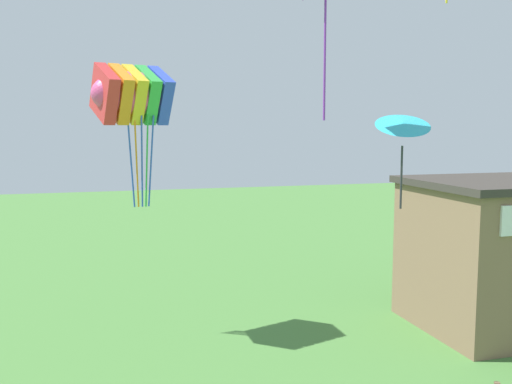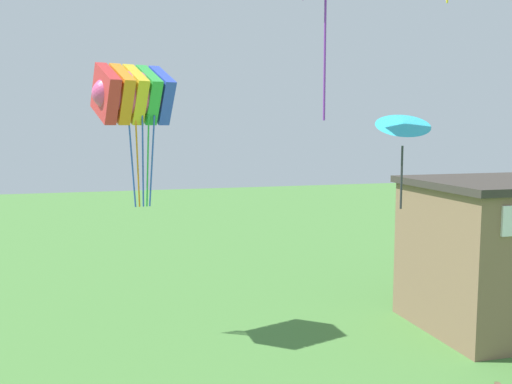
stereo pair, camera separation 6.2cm
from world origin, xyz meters
name	(u,v)px [view 1 (the left image)]	position (x,y,z in m)	size (l,w,h in m)	color
kite_rainbow_parafoil	(132,95)	(-2.28, 16.10, 7.92)	(3.15, 2.69, 4.67)	#E54C8C
kite_cyan_delta	(403,125)	(3.28, 8.74, 6.93)	(1.56, 1.52, 2.26)	#2DB2C6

